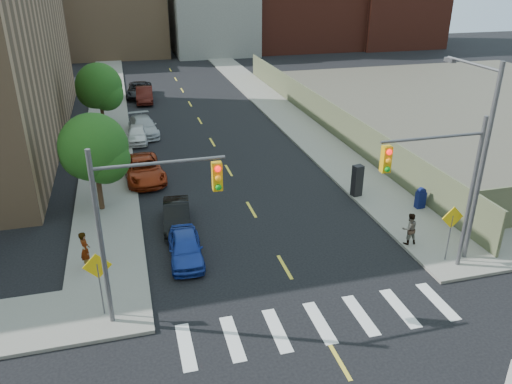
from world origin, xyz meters
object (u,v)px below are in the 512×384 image
parked_car_blue (186,248)px  pedestrian_west (85,250)px  parked_car_silver (143,126)px  payphone (357,181)px  parked_car_black (177,215)px  parked_car_grey (139,90)px  parked_car_red (143,169)px  parked_car_white (137,134)px  pedestrian_east (409,229)px  mailbox (421,198)px  parked_car_maroon (145,95)px

parked_car_blue → pedestrian_west: bearing=179.1°
parked_car_silver → payphone: payphone is taller
parked_car_black → parked_car_silver: size_ratio=0.79×
payphone → parked_car_grey: bearing=100.9°
parked_car_red → parked_car_grey: 22.33m
parked_car_blue → pedestrian_west: pedestrian_west is taller
parked_car_white → parked_car_grey: (0.90, 14.70, 0.08)m
parked_car_black → parked_car_red: bearing=106.5°
parked_car_silver → parked_car_grey: size_ratio=0.92×
parked_car_blue → pedestrian_west: 4.37m
parked_car_red → pedestrian_east: (11.80, -11.68, 0.24)m
parked_car_blue → parked_car_black: parked_car_blue is taller
parked_car_blue → parked_car_grey: parked_car_grey is taller
parked_car_grey → pedestrian_east: size_ratio=3.26×
payphone → mailbox: bearing=-52.0°
parked_car_maroon → mailbox: bearing=-61.7°
parked_car_silver → payphone: 18.97m
pedestrian_east → parked_car_blue: bearing=-5.8°
parked_car_silver → pedestrian_west: (-3.60, -19.18, 0.33)m
parked_car_red → parked_car_maroon: (1.30, 19.87, 0.04)m
parked_car_red → pedestrian_east: size_ratio=3.17×
parked_car_grey → mailbox: (13.59, -30.68, 0.01)m
parked_car_red → pedestrian_west: 10.32m
parked_car_blue → parked_car_black: size_ratio=0.98×
parked_car_white → payphone: (11.80, -13.58, 0.43)m
payphone → pedestrian_east: (0.00, -5.72, -0.13)m
parked_car_grey → pedestrian_east: (10.90, -34.00, 0.22)m
parked_car_red → parked_car_silver: 9.34m
parked_car_blue → mailbox: bearing=10.4°
parked_car_blue → parked_car_red: (-1.30, 10.13, 0.07)m
parked_car_red → parked_car_grey: bearing=82.1°
parked_car_black → parked_car_grey: (-0.40, 29.07, 0.10)m
parked_car_black → pedestrian_west: (-4.34, -3.11, 0.40)m
parked_car_blue → pedestrian_east: (10.50, -1.55, 0.31)m
parked_car_maroon → payphone: (10.50, -25.84, 0.33)m
parked_car_black → payphone: size_ratio=2.05×
pedestrian_east → parked_car_grey: bearing=-69.6°
parked_car_red → parked_car_silver: (0.56, 9.32, -0.01)m
mailbox → payphone: size_ratio=0.65×
parked_car_grey → parked_car_white: bearing=-87.6°
parked_car_red → parked_car_maroon: size_ratio=1.12×
parked_car_blue → payphone: (10.50, 4.17, 0.44)m
parked_car_black → parked_car_grey: bearing=96.4°
parked_car_silver → parked_car_maroon: size_ratio=1.06×
payphone → parked_car_red: bearing=143.0°
parked_car_grey → pedestrian_east: pedestrian_east is taller
parked_car_blue → mailbox: (13.19, 1.77, 0.10)m
parked_car_blue → mailbox: 13.30m
parked_car_black → parked_car_red: size_ratio=0.75×
parked_car_blue → pedestrian_east: size_ratio=2.33×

